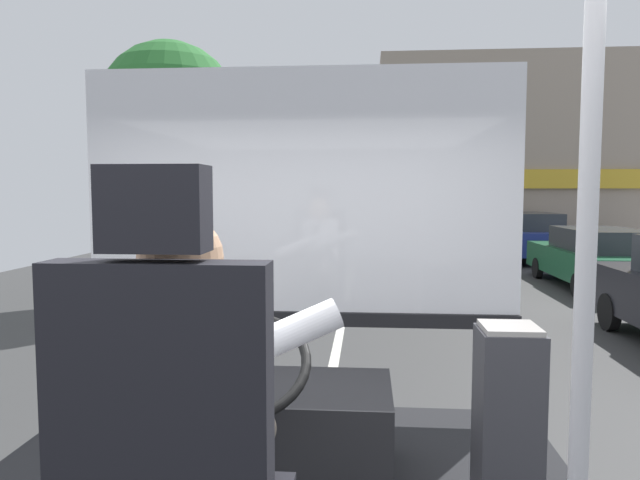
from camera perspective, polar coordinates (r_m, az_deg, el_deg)
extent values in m
cube|color=#363636|center=(10.70, 2.50, -6.47)|extent=(18.00, 44.00, 0.05)
cube|color=silver|center=(10.69, 2.50, -6.32)|extent=(0.12, 39.60, 0.00)
cube|color=black|center=(1.33, -15.53, -16.27)|extent=(0.48, 0.10, 0.66)
cube|color=black|center=(1.25, -15.97, 2.97)|extent=(0.22, 0.10, 0.18)
cylinder|color=#332D28|center=(1.70, -8.21, -20.79)|extent=(0.15, 0.46, 0.15)
cylinder|color=#332D28|center=(1.74, -14.36, -20.18)|extent=(0.15, 0.46, 0.15)
cylinder|color=silver|center=(1.49, -13.29, -15.97)|extent=(0.37, 0.37, 0.56)
cube|color=black|center=(1.65, -11.24, -11.51)|extent=(0.06, 0.01, 0.35)
sphere|color=#A37A5B|center=(1.41, -13.57, -1.66)|extent=(0.20, 0.20, 0.20)
cylinder|color=silver|center=(1.67, -7.10, -10.81)|extent=(0.55, 0.23, 0.29)
cylinder|color=silver|center=(1.73, -14.21, -10.41)|extent=(0.55, 0.23, 0.29)
cube|color=black|center=(2.69, -5.37, -18.01)|extent=(1.10, 0.56, 0.40)
cylinder|color=black|center=(2.24, -7.17, -15.17)|extent=(0.07, 0.26, 0.35)
torus|color=black|center=(2.10, -7.79, -12.04)|extent=(0.50, 0.44, 0.30)
cylinder|color=black|center=(2.10, -7.79, -12.04)|extent=(0.14, 0.13, 0.10)
cylinder|color=#B7B7BC|center=(1.40, 24.74, -0.31)|extent=(0.04, 0.04, 2.25)
cube|color=#333338|center=(2.48, 17.95, -16.41)|extent=(0.24, 0.24, 0.71)
cube|color=#9E9993|center=(2.38, 18.17, -8.20)|extent=(0.21, 0.22, 0.02)
cube|color=white|center=(3.33, -2.00, 4.88)|extent=(2.50, 0.01, 1.40)
cube|color=black|center=(3.41, -1.96, -7.66)|extent=(2.50, 0.08, 0.08)
cylinder|color=#4C3828|center=(11.46, -14.32, 1.13)|extent=(0.25, 0.25, 2.72)
sphere|color=#296E2D|center=(11.54, -14.54, 12.13)|extent=(2.60, 2.60, 2.60)
cube|color=gray|center=(22.32, 20.17, 7.54)|extent=(11.00, 5.09, 6.53)
cube|color=gold|center=(19.79, 22.13, 5.59)|extent=(10.56, 0.12, 0.60)
cylinder|color=black|center=(9.65, 26.55, -6.35)|extent=(0.14, 0.55, 0.55)
cube|color=#195633|center=(13.79, 25.45, -2.03)|extent=(1.72, 4.33, 0.59)
cube|color=#282D33|center=(13.50, 25.92, 0.04)|extent=(1.41, 2.38, 0.45)
cylinder|color=black|center=(15.37, 26.49, -2.54)|extent=(0.14, 0.48, 0.48)
cylinder|color=black|center=(14.83, 20.61, -2.59)|extent=(0.14, 0.48, 0.48)
cylinder|color=black|center=(12.30, 24.05, -4.14)|extent=(0.14, 0.48, 0.48)
cube|color=navy|center=(18.60, 19.59, -0.02)|extent=(1.81, 3.99, 0.67)
cube|color=#282D33|center=(18.34, 19.84, 1.74)|extent=(1.48, 2.19, 0.51)
cylinder|color=black|center=(20.05, 21.03, -0.70)|extent=(0.14, 0.54, 0.54)
cylinder|color=black|center=(19.64, 16.22, -0.68)|extent=(0.14, 0.54, 0.54)
cylinder|color=black|center=(17.70, 23.28, -1.44)|extent=(0.14, 0.54, 0.54)
cylinder|color=black|center=(17.23, 17.86, -1.44)|extent=(0.14, 0.54, 0.54)
cube|color=#474C51|center=(23.75, 16.18, 0.80)|extent=(1.76, 4.20, 0.57)
cube|color=#282D33|center=(23.47, 16.33, 1.97)|extent=(1.44, 2.31, 0.43)
cylinder|color=black|center=(25.21, 17.44, 0.34)|extent=(0.14, 0.46, 0.46)
cylinder|color=black|center=(24.90, 13.68, 0.37)|extent=(0.14, 0.46, 0.46)
cylinder|color=black|center=(22.69, 18.89, -0.15)|extent=(0.14, 0.46, 0.46)
cylinder|color=black|center=(22.33, 14.73, -0.13)|extent=(0.14, 0.46, 0.46)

